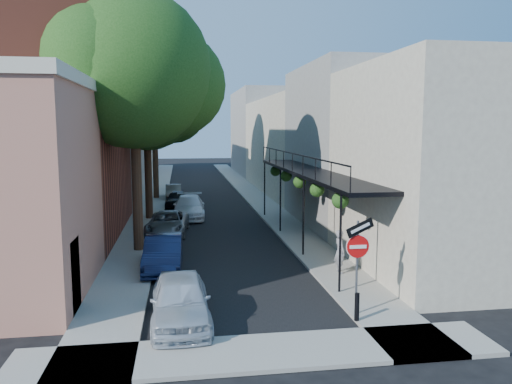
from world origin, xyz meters
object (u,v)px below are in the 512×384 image
object	(u,v)px
parked_car_d	(189,207)
oak_mid	(153,102)
parked_car_c	(168,223)
parked_car_f	(173,192)
parked_car_e	(177,199)
bollard	(357,307)
oak_near	(144,74)
oak_far	(160,93)
sign_post	(358,250)
pedestrian	(340,251)
parked_car_b	(163,253)
parked_car_a	(180,300)

from	to	relation	value
parked_car_d	oak_mid	bearing A→B (deg)	-176.09
parked_car_c	parked_car_f	size ratio (longest dim) A/B	1.27
parked_car_c	parked_car_e	size ratio (longest dim) A/B	1.31
bollard	parked_car_c	xyz separation A→B (m)	(-5.60, 12.98, 0.08)
oak_near	oak_far	size ratio (longest dim) A/B	0.96
oak_near	sign_post	bearing A→B (deg)	-54.91
sign_post	parked_car_f	size ratio (longest dim) A/B	0.87
oak_near	pedestrian	bearing A→B (deg)	-34.79
oak_mid	parked_car_b	bearing A→B (deg)	-85.87
bollard	oak_near	bearing A→B (deg)	123.12
bollard	parked_car_f	world-z (taller)	parked_car_f
sign_post	parked_car_b	distance (m)	8.37
parked_car_e	pedestrian	size ratio (longest dim) A/B	2.03
oak_near	parked_car_c	world-z (taller)	oak_near
parked_car_b	pedestrian	bearing A→B (deg)	-13.69
oak_near	parked_car_e	size ratio (longest dim) A/B	3.44
parked_car_c	parked_car_f	xyz separation A→B (m)	(0.13, 13.36, -0.04)
parked_car_f	oak_mid	bearing A→B (deg)	-97.44
oak_near	oak_far	xyz separation A→B (m)	(0.01, 17.01, 0.38)
oak_far	parked_car_f	world-z (taller)	oak_far
parked_car_b	parked_car_a	bearing A→B (deg)	-82.11
parked_car_b	parked_car_f	bearing A→B (deg)	90.82
oak_far	parked_car_d	xyz separation A→B (m)	(1.95, -8.97, -7.58)
parked_car_e	parked_car_f	size ratio (longest dim) A/B	0.97
parked_car_a	bollard	bearing A→B (deg)	-10.56
oak_mid	pedestrian	xyz separation A→B (m)	(7.42, -13.09, -6.12)
oak_near	pedestrian	world-z (taller)	oak_near
bollard	pedestrian	bearing A→B (deg)	77.79
sign_post	parked_car_a	distance (m)	5.28
oak_mid	parked_car_c	distance (m)	8.05
parked_car_d	bollard	bearing A→B (deg)	-74.03
oak_far	sign_post	bearing A→B (deg)	-76.09
oak_mid	parked_car_a	size ratio (longest dim) A/B	2.49
sign_post	parked_car_d	xyz separation A→B (m)	(-4.56, 17.32, -1.36)
parked_car_f	parked_car_d	bearing A→B (deg)	-84.02
oak_near	parked_car_f	world-z (taller)	oak_near
oak_near	parked_car_c	bearing A→B (deg)	76.59
bollard	parked_car_e	world-z (taller)	parked_car_e
parked_car_a	parked_car_c	xyz separation A→B (m)	(-0.66, 12.18, -0.10)
sign_post	parked_car_e	bearing A→B (deg)	103.61
bollard	parked_car_d	size ratio (longest dim) A/B	0.17
parked_car_b	parked_car_c	distance (m)	6.59
sign_post	parked_car_f	xyz separation A→B (m)	(-5.63, 25.87, -1.47)
parked_car_c	parked_car_e	bearing A→B (deg)	92.39
oak_far	pedestrian	xyz separation A→B (m)	(7.36, -22.13, -7.32)
bollard	oak_near	xyz separation A→B (m)	(-6.37, 9.76, 7.36)
parked_car_f	bollard	bearing A→B (deg)	-79.42
sign_post	parked_car_f	bearing A→B (deg)	102.27
pedestrian	oak_mid	bearing A→B (deg)	23.81
oak_far	parked_car_a	world-z (taller)	oak_far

